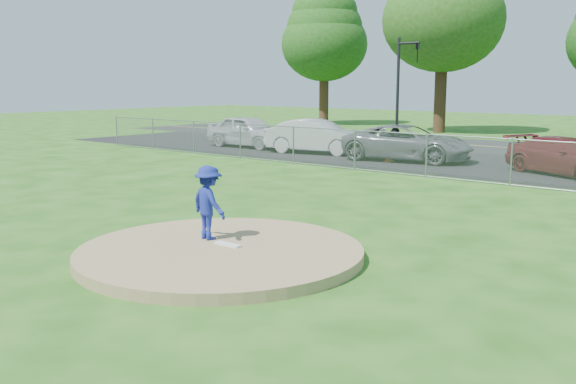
# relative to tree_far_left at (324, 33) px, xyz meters

# --- Properties ---
(ground) EXTENTS (120.00, 120.00, 0.00)m
(ground) POSITION_rel_tree_far_left_xyz_m (22.00, -23.00, -7.06)
(ground) COLOR #1D4F11
(ground) RESTS_ON ground
(pitchers_mound) EXTENTS (5.40, 5.40, 0.20)m
(pitchers_mound) POSITION_rel_tree_far_left_xyz_m (22.00, -33.00, -6.96)
(pitchers_mound) COLOR #90764F
(pitchers_mound) RESTS_ON ground
(pitching_rubber) EXTENTS (0.60, 0.15, 0.04)m
(pitching_rubber) POSITION_rel_tree_far_left_xyz_m (22.00, -32.80, -6.84)
(pitching_rubber) COLOR white
(pitching_rubber) RESTS_ON pitchers_mound
(chain_link_fence) EXTENTS (40.00, 0.06, 1.50)m
(chain_link_fence) POSITION_rel_tree_far_left_xyz_m (22.00, -21.00, -6.31)
(chain_link_fence) COLOR gray
(chain_link_fence) RESTS_ON ground
(parking_lot) EXTENTS (50.00, 8.00, 0.01)m
(parking_lot) POSITION_rel_tree_far_left_xyz_m (22.00, -16.50, -7.05)
(parking_lot) COLOR black
(parking_lot) RESTS_ON ground
(tree_far_left) EXTENTS (6.72, 6.72, 10.74)m
(tree_far_left) POSITION_rel_tree_far_left_xyz_m (0.00, 0.00, 0.00)
(tree_far_left) COLOR #3A2215
(tree_far_left) RESTS_ON ground
(tree_left) EXTENTS (7.84, 7.84, 12.53)m
(tree_left) POSITION_rel_tree_far_left_xyz_m (11.00, -2.00, 1.18)
(tree_left) COLOR #341F13
(tree_left) RESTS_ON ground
(traffic_signal_left) EXTENTS (1.28, 0.20, 5.60)m
(traffic_signal_left) POSITION_rel_tree_far_left_xyz_m (13.24, -11.00, -3.70)
(traffic_signal_left) COLOR black
(traffic_signal_left) RESTS_ON ground
(pitcher) EXTENTS (1.03, 0.71, 1.47)m
(pitcher) POSITION_rel_tree_far_left_xyz_m (21.35, -32.66, -6.13)
(pitcher) COLOR navy
(pitcher) RESTS_ON pitchers_mound
(traffic_cone) EXTENTS (0.36, 0.36, 0.70)m
(traffic_cone) POSITION_rel_tree_far_left_xyz_m (16.71, -17.97, -6.70)
(traffic_cone) COLOR orange
(traffic_cone) RESTS_ON parking_lot
(parked_car_silver) EXTENTS (4.78, 1.95, 1.62)m
(parked_car_silver) POSITION_rel_tree_far_left_xyz_m (8.01, -17.26, -6.24)
(parked_car_silver) COLOR silver
(parked_car_silver) RESTS_ON parking_lot
(parked_car_white) EXTENTS (5.05, 2.66, 1.58)m
(parked_car_white) POSITION_rel_tree_far_left_xyz_m (12.46, -17.37, -6.26)
(parked_car_white) COLOR silver
(parked_car_white) RESTS_ON parking_lot
(parked_car_gray) EXTENTS (5.76, 3.36, 1.51)m
(parked_car_gray) POSITION_rel_tree_far_left_xyz_m (17.15, -17.21, -6.30)
(parked_car_gray) COLOR slate
(parked_car_gray) RESTS_ON parking_lot
(parked_car_darkred) EXTENTS (4.99, 3.55, 1.34)m
(parked_car_darkred) POSITION_rel_tree_far_left_xyz_m (23.65, -17.44, -6.38)
(parked_car_darkred) COLOR maroon
(parked_car_darkred) RESTS_ON parking_lot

